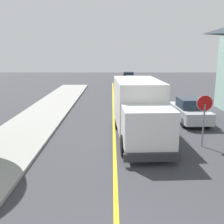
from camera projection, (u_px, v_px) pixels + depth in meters
name	position (u px, v px, depth m)	size (l,w,h in m)	color
centre_line_yellow	(115.00, 139.00, 14.69)	(0.16, 56.00, 0.01)	gold
box_truck	(139.00, 107.00, 14.55)	(2.74, 7.29, 3.20)	silver
parked_car_near	(143.00, 101.00, 21.67)	(1.90, 4.44, 1.67)	silver
parked_car_mid	(131.00, 90.00, 28.05)	(1.88, 4.43, 1.67)	#B7B7BC
parked_car_far	(132.00, 82.00, 35.28)	(1.95, 4.46, 1.67)	#4C564C
parked_car_furthest	(129.00, 77.00, 42.33)	(2.02, 4.48, 1.67)	black
parked_van_across	(190.00, 111.00, 18.14)	(1.98, 4.47, 1.67)	#B7B7BC
stop_sign	(205.00, 111.00, 13.18)	(0.80, 0.10, 2.65)	gray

